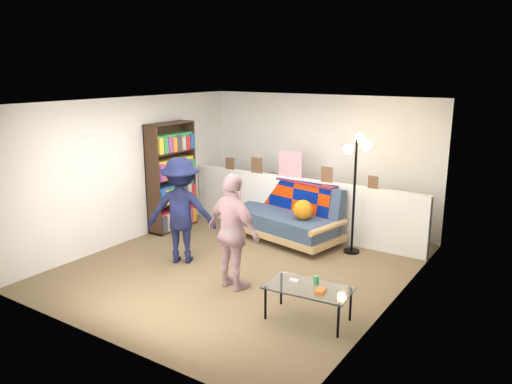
% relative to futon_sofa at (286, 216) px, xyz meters
% --- Properties ---
extents(ground, '(5.00, 5.00, 0.00)m').
position_rel_futon_sofa_xyz_m(ground, '(0.08, -1.45, -0.41)').
color(ground, brown).
rests_on(ground, ground).
extents(room_shell, '(4.60, 5.05, 2.45)m').
position_rel_futon_sofa_xyz_m(room_shell, '(0.08, -0.98, 1.27)').
color(room_shell, silver).
rests_on(room_shell, ground).
extents(half_wall_ledge, '(4.45, 0.15, 1.00)m').
position_rel_futon_sofa_xyz_m(half_wall_ledge, '(0.08, 0.35, 0.09)').
color(half_wall_ledge, silver).
rests_on(half_wall_ledge, ground).
extents(ledge_decor, '(2.97, 0.02, 0.45)m').
position_rel_futon_sofa_xyz_m(ledge_decor, '(-0.15, 0.33, 0.77)').
color(ledge_decor, brown).
rests_on(ledge_decor, half_wall_ledge).
extents(futon_sofa, '(2.17, 1.32, 0.87)m').
position_rel_futon_sofa_xyz_m(futon_sofa, '(0.00, 0.00, 0.00)').
color(futon_sofa, tan).
rests_on(futon_sofa, ground).
extents(bookshelf, '(0.32, 0.96, 1.93)m').
position_rel_futon_sofa_xyz_m(bookshelf, '(-2.00, -0.64, 0.49)').
color(bookshelf, black).
rests_on(bookshelf, ground).
extents(coffee_table, '(1.03, 0.63, 0.51)m').
position_rel_futon_sofa_xyz_m(coffee_table, '(1.65, -2.34, -0.02)').
color(coffee_table, black).
rests_on(coffee_table, ground).
extents(floor_lamp, '(0.44, 0.36, 1.88)m').
position_rel_futon_sofa_xyz_m(floor_lamp, '(1.21, 0.04, 0.93)').
color(floor_lamp, black).
rests_on(floor_lamp, ground).
extents(person_left, '(1.19, 1.04, 1.59)m').
position_rel_futon_sofa_xyz_m(person_left, '(-0.79, -1.75, 0.39)').
color(person_left, black).
rests_on(person_left, ground).
extents(person_right, '(0.97, 0.56, 1.55)m').
position_rel_futon_sofa_xyz_m(person_right, '(0.42, -2.10, 0.37)').
color(person_right, pink).
rests_on(person_right, ground).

